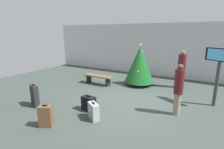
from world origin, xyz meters
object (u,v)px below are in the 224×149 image
suitcase_1 (35,96)px  suitcase_2 (46,116)px  traveller_1 (181,68)px  traveller_0 (178,88)px  waiting_bench (98,77)px  flight_info_kiosk (219,66)px  suitcase_3 (94,111)px  suitcase_0 (89,103)px  holiday_tree (140,64)px

suitcase_1 → suitcase_2: (1.53, -0.77, -0.08)m
traveller_1 → suitcase_2: bearing=-115.3°
traveller_0 → waiting_bench: bearing=160.1°
flight_info_kiosk → traveller_0: bearing=-126.4°
waiting_bench → suitcase_3: suitcase_3 is taller
traveller_1 → suitcase_1: traveller_1 is taller
traveller_1 → suitcase_3: bearing=-110.8°
traveller_0 → suitcase_0: bearing=-156.0°
flight_info_kiosk → suitcase_0: (-3.78, -2.66, -1.27)m
holiday_tree → flight_info_kiosk: 3.59m
waiting_bench → traveller_0: size_ratio=0.95×
suitcase_1 → suitcase_3: size_ratio=1.48×
flight_info_kiosk → traveller_1: flight_info_kiosk is taller
waiting_bench → suitcase_1: size_ratio=1.94×
traveller_1 → suitcase_1: bearing=-130.5°
traveller_1 → suitcase_3: traveller_1 is taller
traveller_0 → traveller_1: size_ratio=0.93×
traveller_0 → suitcase_2: traveller_0 is taller
traveller_1 → suitcase_2: traveller_1 is taller
holiday_tree → suitcase_3: (0.13, -4.16, -0.81)m
suitcase_3 → holiday_tree: bearing=91.8°
suitcase_2 → holiday_tree: bearing=81.3°
suitcase_1 → suitcase_3: suitcase_1 is taller
traveller_0 → suitcase_3: (-2.19, -1.64, -0.65)m
traveller_0 → traveller_1: (-0.40, 3.08, 0.06)m
flight_info_kiosk → suitcase_3: size_ratio=3.78×
traveller_0 → suitcase_0: 3.04m
suitcase_0 → suitcase_2: (-0.41, -1.47, 0.06)m
suitcase_0 → holiday_tree: bearing=84.0°
suitcase_0 → flight_info_kiosk: bearing=35.1°
waiting_bench → suitcase_0: suitcase_0 is taller
flight_info_kiosk → holiday_tree: bearing=162.5°
suitcase_3 → suitcase_2: bearing=-131.8°
flight_info_kiosk → waiting_bench: flight_info_kiosk is taller
suitcase_3 → traveller_1: bearing=69.2°
waiting_bench → traveller_0: bearing=-19.9°
holiday_tree → suitcase_0: holiday_tree is taller
waiting_bench → suitcase_0: 3.12m
holiday_tree → flight_info_kiosk: (3.39, -1.07, 0.44)m
suitcase_3 → traveller_0: bearing=36.8°
suitcase_0 → suitcase_1: 2.07m
holiday_tree → suitcase_2: 5.32m
waiting_bench → suitcase_1: suitcase_1 is taller
holiday_tree → traveller_0: bearing=-47.4°
flight_info_kiosk → traveller_1: bearing=132.0°
suitcase_0 → suitcase_1: size_ratio=0.65×
traveller_0 → suitcase_0: traveller_0 is taller
traveller_1 → suitcase_0: bearing=-118.4°
traveller_1 → suitcase_1: (-4.26, -4.99, -0.57)m
holiday_tree → suitcase_0: size_ratio=3.90×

